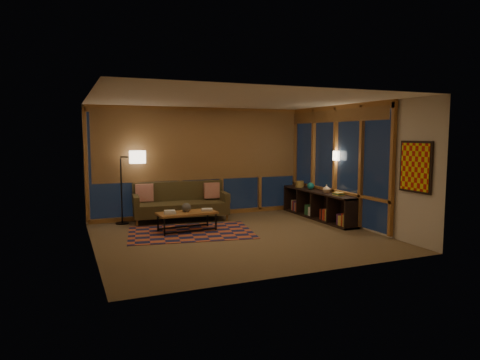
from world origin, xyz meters
name	(u,v)px	position (x,y,z in m)	size (l,w,h in m)	color
floor	(238,237)	(0.00, 0.00, 0.00)	(5.50, 5.00, 0.01)	#796C4D
ceiling	(238,100)	(0.00, 0.00, 2.70)	(5.50, 5.00, 0.01)	beige
walls	(238,169)	(0.00, 0.00, 1.35)	(5.51, 5.01, 2.70)	beige
window_wall_back	(201,162)	(0.00, 2.43, 1.35)	(5.30, 0.16, 2.60)	#B06C41
window_wall_right	(334,164)	(2.68, 0.60, 1.35)	(0.16, 3.70, 2.60)	#B06C41
wall_art	(415,167)	(2.71, -1.85, 1.45)	(0.06, 0.74, 0.94)	red
wall_sconce	(336,156)	(2.62, 0.45, 1.55)	(0.12, 0.18, 0.22)	#FFE9C3
sofa	(181,202)	(-0.65, 2.00, 0.45)	(2.18, 0.88, 0.89)	#4B4220
pillow_left	(144,194)	(-1.44, 2.31, 0.65)	(0.41, 0.14, 0.41)	#B0281D
pillow_right	(212,192)	(0.15, 2.08, 0.63)	(0.37, 0.12, 0.37)	#B0281D
area_rug	(191,232)	(-0.78, 0.71, 0.01)	(2.54, 1.69, 0.01)	#B6522E
coffee_table	(187,222)	(-0.81, 0.87, 0.20)	(1.23, 0.56, 0.41)	#B06C41
book_stack_a	(170,212)	(-1.19, 0.82, 0.45)	(0.26, 0.21, 0.08)	silver
book_stack_b	(207,209)	(-0.37, 0.87, 0.43)	(0.25, 0.20, 0.05)	silver
ceramic_pot	(186,207)	(-0.81, 0.90, 0.51)	(0.20, 0.20, 0.20)	black
floor_lamp	(121,187)	(-1.97, 2.20, 0.84)	(0.56, 0.37, 1.68)	black
bookshelf	(318,205)	(2.49, 0.98, 0.34)	(0.40, 2.70, 0.67)	#35231C
basket	(300,184)	(2.47, 1.81, 0.76)	(0.21, 0.21, 0.16)	#AB873C
teal_bowl	(311,186)	(2.49, 1.31, 0.76)	(0.17, 0.17, 0.17)	#157170
vase	(326,189)	(2.49, 0.62, 0.77)	(0.19, 0.19, 0.20)	tan
shelf_book_stack	(338,194)	(2.49, 0.15, 0.71)	(0.18, 0.25, 0.07)	silver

